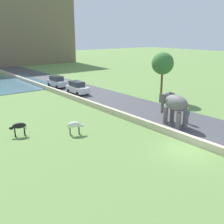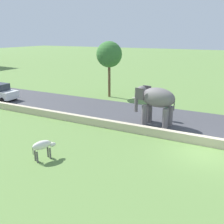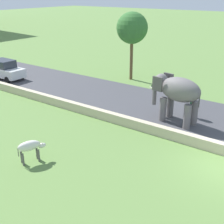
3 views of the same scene
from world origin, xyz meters
name	(u,v)px [view 1 (image 1 of 3)]	position (x,y,z in m)	size (l,w,h in m)	color
ground_plane	(188,150)	(0.00, 0.00, 0.00)	(220.00, 220.00, 0.00)	#608442
road_surface	(93,94)	(5.00, 20.00, 0.03)	(7.00, 120.00, 0.06)	#424247
barrier_wall	(77,99)	(1.20, 18.00, 0.30)	(0.40, 110.00, 0.60)	beige
elephant	(174,105)	(3.46, 4.28, 2.04)	(1.77, 3.56, 2.99)	slate
person_beside_elephant	(187,115)	(4.77, 3.68, 0.87)	(0.36, 0.22, 1.63)	#33333D
car_silver	(57,82)	(3.42, 27.94, 0.90)	(1.95, 4.08, 1.80)	#B7B7BC
car_white	(77,88)	(3.43, 21.63, 0.90)	(1.81, 4.01, 1.80)	white
cow_black	(19,126)	(-8.97, 10.67, 0.84)	(1.42, 0.73, 1.15)	black
cow_white	(75,125)	(-5.06, 7.97, 0.84)	(1.40, 0.88, 1.15)	silver
tree_near	(163,64)	(10.22, 11.85, 4.69)	(2.81, 2.81, 6.13)	brown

